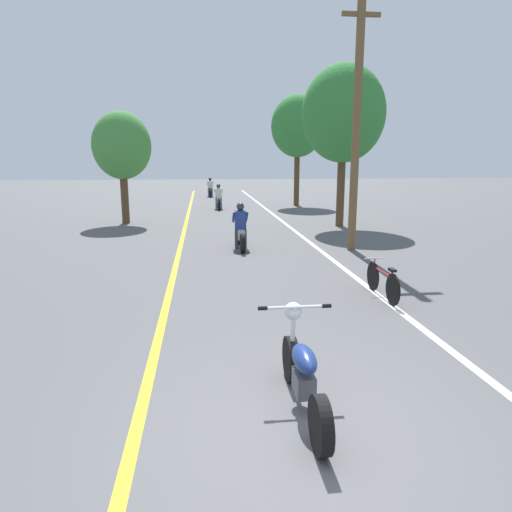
{
  "coord_description": "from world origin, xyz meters",
  "views": [
    {
      "loc": [
        -0.97,
        -3.96,
        2.71
      ],
      "look_at": [
        0.02,
        4.5,
        0.9
      ],
      "focal_mm": 32.0,
      "sensor_mm": 36.0,
      "label": 1
    }
  ],
  "objects_px": {
    "roadside_tree_left": "(122,146)",
    "motorcycle_foreground": "(303,372)",
    "motorcycle_rider_far": "(210,190)",
    "motorcycle_rider_mid": "(219,199)",
    "utility_pole": "(356,124)",
    "bicycle_parked": "(383,281)",
    "roadside_tree_right_far": "(298,127)",
    "motorcycle_rider_lead": "(241,231)",
    "roadside_tree_right_near": "(344,114)"
  },
  "relations": [
    {
      "from": "motorcycle_rider_far",
      "to": "utility_pole",
      "type": "bearing_deg",
      "value": -79.44
    },
    {
      "from": "motorcycle_rider_far",
      "to": "motorcycle_foreground",
      "type": "bearing_deg",
      "value": -89.13
    },
    {
      "from": "roadside_tree_right_far",
      "to": "utility_pole",
      "type": "bearing_deg",
      "value": -94.68
    },
    {
      "from": "motorcycle_foreground",
      "to": "bicycle_parked",
      "type": "xyz_separation_m",
      "value": [
        2.48,
        3.89,
        -0.1
      ]
    },
    {
      "from": "roadside_tree_right_near",
      "to": "motorcycle_foreground",
      "type": "xyz_separation_m",
      "value": [
        -4.58,
        -13.7,
        -4.02
      ]
    },
    {
      "from": "motorcycle_rider_lead",
      "to": "motorcycle_rider_far",
      "type": "bearing_deg",
      "value": 91.55
    },
    {
      "from": "bicycle_parked",
      "to": "roadside_tree_right_near",
      "type": "bearing_deg",
      "value": 77.94
    },
    {
      "from": "roadside_tree_right_near",
      "to": "motorcycle_rider_lead",
      "type": "xyz_separation_m",
      "value": [
        -4.48,
        -4.38,
        -3.91
      ]
    },
    {
      "from": "utility_pole",
      "to": "roadside_tree_right_near",
      "type": "height_order",
      "value": "utility_pole"
    },
    {
      "from": "utility_pole",
      "to": "roadside_tree_right_near",
      "type": "bearing_deg",
      "value": 77.11
    },
    {
      "from": "roadside_tree_right_far",
      "to": "roadside_tree_right_near",
      "type": "bearing_deg",
      "value": -89.91
    },
    {
      "from": "roadside_tree_right_far",
      "to": "bicycle_parked",
      "type": "distance_m",
      "value": 19.18
    },
    {
      "from": "roadside_tree_right_near",
      "to": "motorcycle_foreground",
      "type": "relative_size",
      "value": 3.16
    },
    {
      "from": "utility_pole",
      "to": "roadside_tree_left",
      "type": "height_order",
      "value": "utility_pole"
    },
    {
      "from": "roadside_tree_left",
      "to": "bicycle_parked",
      "type": "height_order",
      "value": "roadside_tree_left"
    },
    {
      "from": "motorcycle_rider_far",
      "to": "motorcycle_rider_mid",
      "type": "bearing_deg",
      "value": -88.02
    },
    {
      "from": "motorcycle_foreground",
      "to": "motorcycle_rider_far",
      "type": "distance_m",
      "value": 29.57
    },
    {
      "from": "utility_pole",
      "to": "bicycle_parked",
      "type": "height_order",
      "value": "utility_pole"
    },
    {
      "from": "roadside_tree_left",
      "to": "motorcycle_rider_far",
      "type": "height_order",
      "value": "roadside_tree_left"
    },
    {
      "from": "roadside_tree_right_near",
      "to": "motorcycle_rider_far",
      "type": "xyz_separation_m",
      "value": [
        -5.02,
        15.86,
        -3.94
      ]
    },
    {
      "from": "roadside_tree_left",
      "to": "motorcycle_rider_mid",
      "type": "height_order",
      "value": "roadside_tree_left"
    },
    {
      "from": "roadside_tree_right_near",
      "to": "roadside_tree_right_far",
      "type": "distance_m",
      "value": 8.78
    },
    {
      "from": "roadside_tree_right_near",
      "to": "motorcycle_rider_mid",
      "type": "xyz_separation_m",
      "value": [
        -4.73,
        7.23,
        -3.93
      ]
    },
    {
      "from": "roadside_tree_left",
      "to": "motorcycle_foreground",
      "type": "height_order",
      "value": "roadside_tree_left"
    },
    {
      "from": "motorcycle_rider_mid",
      "to": "motorcycle_rider_far",
      "type": "relative_size",
      "value": 0.96
    },
    {
      "from": "roadside_tree_right_near",
      "to": "utility_pole",
      "type": "bearing_deg",
      "value": -102.89
    },
    {
      "from": "roadside_tree_right_near",
      "to": "motorcycle_rider_lead",
      "type": "bearing_deg",
      "value": -135.63
    },
    {
      "from": "roadside_tree_right_far",
      "to": "roadside_tree_left",
      "type": "bearing_deg",
      "value": -142.37
    },
    {
      "from": "roadside_tree_right_near",
      "to": "roadside_tree_left",
      "type": "xyz_separation_m",
      "value": [
        -8.92,
        1.91,
        -1.21
      ]
    },
    {
      "from": "roadside_tree_right_far",
      "to": "bicycle_parked",
      "type": "relative_size",
      "value": 3.9
    },
    {
      "from": "utility_pole",
      "to": "bicycle_parked",
      "type": "distance_m",
      "value": 5.97
    },
    {
      "from": "motorcycle_rider_mid",
      "to": "bicycle_parked",
      "type": "distance_m",
      "value": 17.25
    },
    {
      "from": "roadside_tree_right_far",
      "to": "motorcycle_rider_lead",
      "type": "bearing_deg",
      "value": -108.73
    },
    {
      "from": "motorcycle_foreground",
      "to": "roadside_tree_left",
      "type": "bearing_deg",
      "value": 105.56
    },
    {
      "from": "roadside_tree_right_near",
      "to": "bicycle_parked",
      "type": "bearing_deg",
      "value": -102.06
    },
    {
      "from": "utility_pole",
      "to": "motorcycle_rider_lead",
      "type": "relative_size",
      "value": 3.65
    },
    {
      "from": "utility_pole",
      "to": "motorcycle_rider_far",
      "type": "xyz_separation_m",
      "value": [
        -3.88,
        20.84,
        -3.19
      ]
    },
    {
      "from": "roadside_tree_left",
      "to": "motorcycle_foreground",
      "type": "relative_size",
      "value": 2.32
    },
    {
      "from": "motorcycle_rider_lead",
      "to": "motorcycle_rider_mid",
      "type": "distance_m",
      "value": 11.61
    },
    {
      "from": "bicycle_parked",
      "to": "motorcycle_rider_lead",
      "type": "bearing_deg",
      "value": 113.63
    },
    {
      "from": "motorcycle_rider_mid",
      "to": "motorcycle_rider_far",
      "type": "distance_m",
      "value": 8.64
    },
    {
      "from": "roadside_tree_right_far",
      "to": "motorcycle_rider_lead",
      "type": "distance_m",
      "value": 14.46
    },
    {
      "from": "motorcycle_rider_lead",
      "to": "motorcycle_rider_far",
      "type": "distance_m",
      "value": 20.25
    },
    {
      "from": "roadside_tree_right_near",
      "to": "roadside_tree_left",
      "type": "height_order",
      "value": "roadside_tree_right_near"
    },
    {
      "from": "roadside_tree_left",
      "to": "motorcycle_rider_far",
      "type": "relative_size",
      "value": 2.23
    },
    {
      "from": "motorcycle_foreground",
      "to": "motorcycle_rider_mid",
      "type": "bearing_deg",
      "value": 90.41
    },
    {
      "from": "bicycle_parked",
      "to": "motorcycle_rider_far",
      "type": "bearing_deg",
      "value": 96.5
    },
    {
      "from": "roadside_tree_right_near",
      "to": "motorcycle_rider_far",
      "type": "relative_size",
      "value": 3.05
    },
    {
      "from": "motorcycle_rider_far",
      "to": "motorcycle_rider_lead",
      "type": "bearing_deg",
      "value": -88.45
    },
    {
      "from": "motorcycle_rider_far",
      "to": "roadside_tree_right_near",
      "type": "bearing_deg",
      "value": -72.43
    }
  ]
}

